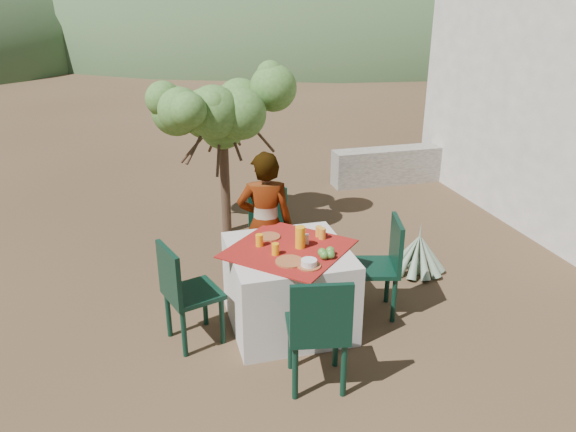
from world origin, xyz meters
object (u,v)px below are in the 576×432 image
object	(u,v)px
person	(265,225)
table	(288,287)
chair_left	(184,290)
juice_pitcher	(300,237)
chair_right	(383,262)
shrub_tree	(226,118)
chair_far	(269,228)
chair_near	(319,328)
agave	(418,254)

from	to	relation	value
person	table	bearing A→B (deg)	108.80
person	chair_left	bearing A→B (deg)	51.47
person	juice_pitcher	bearing A→B (deg)	117.44
chair_right	shrub_tree	xyz separation A→B (m)	(-1.04, 2.29, 0.90)
table	chair_left	world-z (taller)	chair_left
table	chair_far	distance (m)	1.08
table	chair_near	size ratio (longest dim) A/B	1.34
chair_left	agave	world-z (taller)	chair_left
person	shrub_tree	distance (m)	1.78
chair_near	chair_right	distance (m)	1.28
shrub_tree	agave	size ratio (longest dim) A/B	2.89
chair_near	chair_left	bearing A→B (deg)	-33.72
chair_right	agave	world-z (taller)	chair_right
person	juice_pitcher	world-z (taller)	person
table	agave	distance (m)	1.73
chair_far	chair_near	bearing A→B (deg)	-86.29
chair_right	agave	distance (m)	1.01
chair_left	chair_right	xyz separation A→B (m)	(1.81, 0.04, 0.00)
agave	chair_right	bearing A→B (deg)	-138.36
table	chair_left	bearing A→B (deg)	-176.32
chair_left	chair_right	distance (m)	1.81
chair_left	chair_right	bearing A→B (deg)	-106.45
chair_near	agave	bearing A→B (deg)	-126.51
chair_right	juice_pitcher	xyz separation A→B (m)	(-0.79, 0.01, 0.34)
table	shrub_tree	bearing A→B (deg)	93.80
chair_left	agave	xyz separation A→B (m)	(2.52, 0.67, -0.30)
chair_left	person	distance (m)	1.11
chair_left	person	size ratio (longest dim) A/B	0.63
chair_near	agave	size ratio (longest dim) A/B	1.55
agave	juice_pitcher	world-z (taller)	juice_pitcher
table	shrub_tree	xyz separation A→B (m)	(-0.15, 2.27, 1.04)
chair_far	person	bearing A→B (deg)	-100.93
chair_far	chair_right	bearing A→B (deg)	-46.98
chair_near	juice_pitcher	distance (m)	0.97
chair_right	person	distance (m)	1.17
chair_right	person	bearing A→B (deg)	-109.48
chair_left	juice_pitcher	world-z (taller)	juice_pitcher
chair_left	shrub_tree	world-z (taller)	shrub_tree
chair_far	table	bearing A→B (deg)	-87.62
shrub_tree	person	bearing A→B (deg)	-87.01
chair_near	agave	distance (m)	2.26
chair_far	agave	bearing A→B (deg)	-10.16
chair_far	chair_left	xyz separation A→B (m)	(-0.99, -1.13, 0.02)
shrub_tree	agave	distance (m)	2.70
chair_near	shrub_tree	bearing A→B (deg)	-77.57
chair_near	chair_right	size ratio (longest dim) A/B	1.04
chair_far	juice_pitcher	xyz separation A→B (m)	(0.03, -1.08, 0.36)
chair_left	shrub_tree	distance (m)	2.61
table	chair_far	xyz separation A→B (m)	(0.07, 1.07, 0.12)
chair_near	shrub_tree	xyz separation A→B (m)	(-0.13, 3.19, 0.88)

